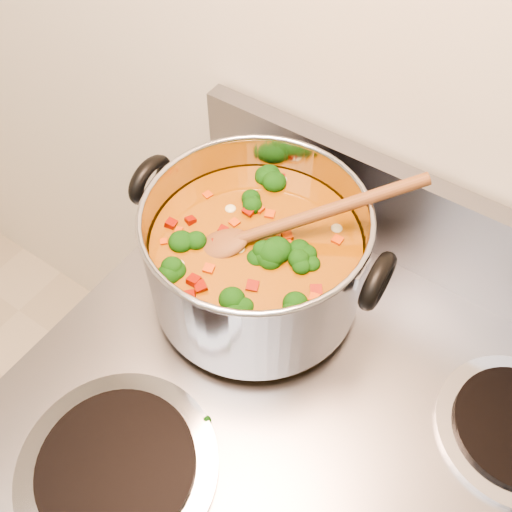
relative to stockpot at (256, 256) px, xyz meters
The scene contains 3 objects.
stockpot is the anchor object (origin of this frame).
wooden_spoon 0.06m from the stockpot, 43.12° to the left, with size 0.23×0.23×0.10m.
cooktop_crumbs 0.09m from the stockpot, 131.54° to the left, with size 0.39×0.07×0.01m.
Camera 1 is at (0.08, 0.93, 1.60)m, focal length 40.00 mm.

